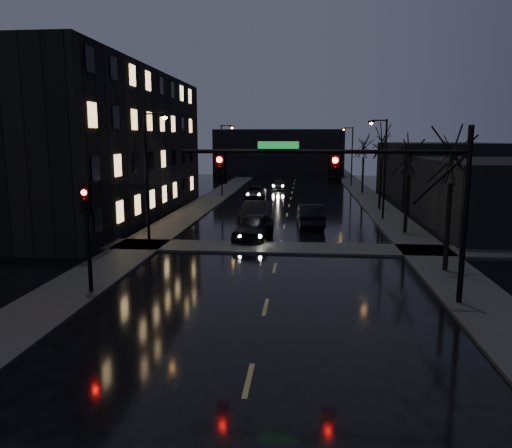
% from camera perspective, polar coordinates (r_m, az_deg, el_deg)
% --- Properties ---
extents(ground, '(160.00, 160.00, 0.00)m').
position_cam_1_polar(ground, '(12.51, -1.95, -21.58)').
color(ground, black).
rests_on(ground, ground).
extents(sidewalk_left, '(3.00, 140.00, 0.12)m').
position_cam_1_polar(sidewalk_left, '(47.10, -6.71, 1.83)').
color(sidewalk_left, '#2D2D2B').
rests_on(sidewalk_left, ground).
extents(sidewalk_right, '(3.00, 140.00, 0.12)m').
position_cam_1_polar(sidewalk_right, '(46.59, 14.20, 1.51)').
color(sidewalk_right, '#2D2D2B').
rests_on(sidewalk_right, ground).
extents(sidewalk_cross, '(40.00, 3.00, 0.12)m').
position_cam_1_polar(sidewalk_cross, '(29.83, 2.65, -2.73)').
color(sidewalk_cross, '#2D2D2B').
rests_on(sidewalk_cross, ground).
extents(apartment_block, '(12.00, 30.00, 12.00)m').
position_cam_1_polar(apartment_block, '(44.37, -18.53, 8.61)').
color(apartment_block, black).
rests_on(apartment_block, ground).
extents(commercial_right_near, '(10.00, 14.00, 5.00)m').
position_cam_1_polar(commercial_right_near, '(39.41, 26.44, 2.90)').
color(commercial_right_near, black).
rests_on(commercial_right_near, ground).
extents(commercial_right_far, '(12.00, 18.00, 6.00)m').
position_cam_1_polar(commercial_right_far, '(60.73, 20.47, 5.84)').
color(commercial_right_far, black).
rests_on(commercial_right_far, ground).
extents(far_block, '(22.00, 10.00, 8.00)m').
position_cam_1_polar(far_block, '(88.74, 2.68, 8.13)').
color(far_block, black).
rests_on(far_block, ground).
extents(signal_mast, '(11.11, 0.41, 7.00)m').
position_cam_1_polar(signal_mast, '(19.81, 12.58, 4.78)').
color(signal_mast, black).
rests_on(signal_mast, ground).
extents(signal_pole_left, '(0.35, 0.41, 4.53)m').
position_cam_1_polar(signal_pole_left, '(21.80, -18.72, 0.02)').
color(signal_pole_left, black).
rests_on(signal_pole_left, ground).
extents(tree_near, '(3.52, 3.52, 8.08)m').
position_cam_1_polar(tree_near, '(25.56, 21.60, 8.44)').
color(tree_near, black).
rests_on(tree_near, ground).
extents(tree_mid_a, '(3.30, 3.30, 7.58)m').
position_cam_1_polar(tree_mid_a, '(35.30, 17.10, 8.23)').
color(tree_mid_a, black).
rests_on(tree_mid_a, ground).
extents(tree_mid_b, '(3.74, 3.74, 8.59)m').
position_cam_1_polar(tree_mid_b, '(47.11, 14.23, 9.59)').
color(tree_mid_b, black).
rests_on(tree_mid_b, ground).
extents(tree_far, '(3.43, 3.43, 7.88)m').
position_cam_1_polar(tree_far, '(60.99, 12.24, 9.12)').
color(tree_far, black).
rests_on(tree_far, ground).
extents(streetlight_l_near, '(1.53, 0.28, 8.00)m').
position_cam_1_polar(streetlight_l_near, '(30.02, -12.02, 6.24)').
color(streetlight_l_near, black).
rests_on(streetlight_l_near, ground).
extents(streetlight_l_far, '(1.53, 0.28, 8.00)m').
position_cam_1_polar(streetlight_l_far, '(56.34, -3.72, 7.98)').
color(streetlight_l_far, black).
rests_on(streetlight_l_far, ground).
extents(streetlight_r_mid, '(1.53, 0.28, 8.00)m').
position_cam_1_polar(streetlight_r_mid, '(41.09, 14.24, 7.05)').
color(streetlight_r_mid, black).
rests_on(streetlight_r_mid, ground).
extents(streetlight_r_far, '(1.53, 0.28, 8.00)m').
position_cam_1_polar(streetlight_r_far, '(68.89, 10.75, 8.15)').
color(streetlight_r_far, black).
rests_on(streetlight_r_far, ground).
extents(oncoming_car_a, '(2.67, 5.22, 1.70)m').
position_cam_1_polar(oncoming_car_a, '(32.40, -0.28, -0.29)').
color(oncoming_car_a, black).
rests_on(oncoming_car_a, ground).
extents(oncoming_car_b, '(2.12, 5.26, 1.70)m').
position_cam_1_polar(oncoming_car_b, '(38.66, -0.10, 1.34)').
color(oncoming_car_b, black).
rests_on(oncoming_car_b, ground).
extents(oncoming_car_c, '(2.32, 4.85, 1.34)m').
position_cam_1_polar(oncoming_car_c, '(55.05, -0.07, 3.67)').
color(oncoming_car_c, black).
rests_on(oncoming_car_c, ground).
extents(oncoming_car_d, '(2.27, 4.56, 1.27)m').
position_cam_1_polar(oncoming_car_d, '(64.66, 2.64, 4.54)').
color(oncoming_car_d, black).
rests_on(oncoming_car_d, ground).
extents(lead_car, '(2.16, 5.28, 1.70)m').
position_cam_1_polar(lead_car, '(37.34, 6.21, 0.99)').
color(lead_car, black).
rests_on(lead_car, ground).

